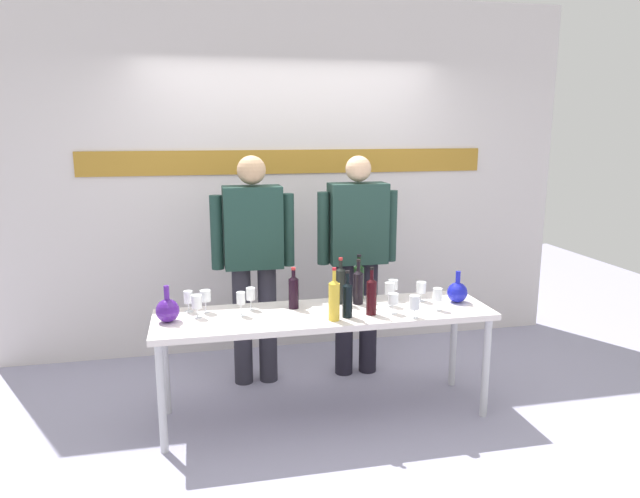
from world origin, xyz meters
The scene contains 25 objects.
ground_plane centered at (0.00, 0.00, 0.00)m, with size 10.00×10.00×0.00m, color #9996B2.
back_wall centered at (0.00, 1.38, 1.50)m, with size 4.93×0.11×3.00m.
display_table centered at (0.00, 0.00, 0.67)m, with size 2.23×0.60×0.74m.
decanter_blue_left centered at (-1.01, 0.01, 0.81)m, with size 0.15×0.15×0.23m.
decanter_blue_right centered at (0.95, 0.01, 0.81)m, with size 0.14×0.14×0.22m.
presenter_left centered at (-0.40, 0.64, 1.00)m, with size 0.62×0.22×1.74m.
presenter_right centered at (0.40, 0.64, 1.00)m, with size 0.63×0.22×1.73m.
wine_bottle_0 centered at (0.02, -0.17, 0.88)m, with size 0.07×0.07×0.34m.
wine_bottle_1 centered at (0.12, -0.13, 0.86)m, with size 0.07×0.07×0.31m.
wine_bottle_2 centered at (0.15, 0.17, 0.88)m, with size 0.07×0.07×0.32m.
wine_bottle_3 centered at (0.26, 0.13, 0.87)m, with size 0.07×0.07×0.31m.
wine_bottle_4 centered at (0.28, -0.12, 0.87)m, with size 0.07×0.07×0.32m.
wine_bottle_5 centered at (0.30, 0.24, 0.87)m, with size 0.07×0.07×0.32m.
wine_bottle_6 centered at (-0.19, 0.12, 0.86)m, with size 0.07×0.07×0.28m.
wine_glass_left_0 centered at (-0.88, 0.19, 0.83)m, with size 0.06×0.06×0.14m.
wine_glass_left_1 centered at (-0.77, 0.16, 0.85)m, with size 0.07×0.07×0.15m.
wine_glass_left_2 centered at (-0.55, 0.04, 0.85)m, with size 0.06×0.06×0.16m.
wine_glass_left_3 centered at (-0.47, 0.16, 0.84)m, with size 0.06×0.06×0.15m.
wine_glass_left_4 centered at (-0.83, 0.06, 0.84)m, with size 0.07×0.07×0.15m.
wine_glass_right_0 centered at (0.46, 0.04, 0.85)m, with size 0.07×0.07×0.16m.
wine_glass_right_1 centered at (0.43, -0.13, 0.83)m, with size 0.07×0.07×0.14m.
wine_glass_right_2 centered at (0.53, 0.17, 0.84)m, with size 0.07×0.07×0.15m.
wine_glass_right_3 centered at (0.74, -0.12, 0.84)m, with size 0.06×0.06×0.15m.
wine_glass_right_4 centered at (0.53, -0.24, 0.84)m, with size 0.07×0.07×0.15m.
wine_glass_right_5 centered at (0.71, 0.09, 0.83)m, with size 0.07×0.07×0.14m.
Camera 1 is at (-0.81, -3.56, 1.93)m, focal length 32.42 mm.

